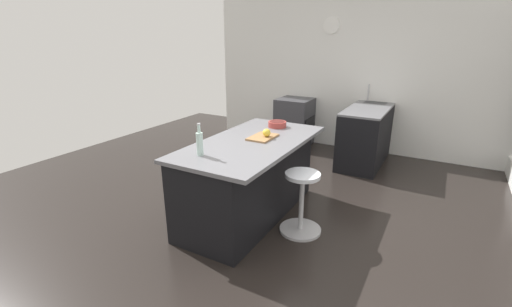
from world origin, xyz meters
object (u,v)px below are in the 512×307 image
Objects in this scene: apple_yellow at (267,133)px; water_bottle at (200,143)px; oven_range at (295,122)px; kitchen_island at (248,178)px; cutting_board at (263,137)px; fruit_bowl at (277,124)px; stool_by_window at (301,204)px.

apple_yellow is 0.86m from water_bottle.
water_bottle reaches higher than oven_range.
oven_range is 3.46m from water_bottle.
kitchen_island is at bearing 166.55° from water_bottle.
cutting_board is at bearing 162.81° from water_bottle.
cutting_board is 0.51m from fruit_bowl.
kitchen_island is 6.09× the size of water_bottle.
fruit_bowl reaches higher than oven_range.
oven_range is 1.31× the size of stool_by_window.
cutting_board reaches higher than oven_range.
kitchen_island reaches higher than oven_range.
kitchen_island is at bearing -2.15° from fruit_bowl.
kitchen_island is at bearing -30.65° from cutting_board.
water_bottle is at bearing -19.68° from apple_yellow.
fruit_bowl reaches higher than cutting_board.
stool_by_window is (0.05, 0.67, -0.14)m from kitchen_island.
fruit_bowl is at bearing -138.32° from stool_by_window.
water_bottle is 1.32m from fruit_bowl.
stool_by_window is at bearing 69.68° from cutting_board.
cutting_board is (2.58, 0.71, 0.47)m from oven_range.
oven_range is 2.73m from apple_yellow.
cutting_board is 1.62× the size of fruit_bowl.
apple_yellow is at bearing 160.32° from water_bottle.
stool_by_window is at bearing 41.68° from fruit_bowl.
apple_yellow reaches higher than kitchen_island.
oven_range reaches higher than stool_by_window.
oven_range is at bearing -162.89° from fruit_bowl.
apple_yellow is 0.51m from fruit_bowl.
stool_by_window is at bearing 67.22° from apple_yellow.
kitchen_island is 0.49m from cutting_board.
water_bottle is (0.64, -0.15, 0.56)m from kitchen_island.
water_bottle reaches higher than kitchen_island.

